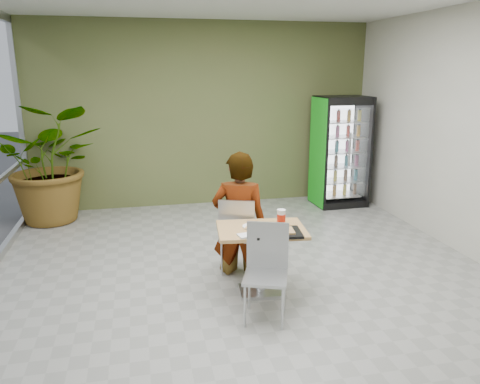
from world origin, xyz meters
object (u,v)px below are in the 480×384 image
Objects in this scene: chair_near at (267,263)px; soda_cup at (281,217)px; cafeteria_tray at (278,233)px; chair_far at (237,230)px; beverage_fridge at (340,152)px; dining_table at (261,247)px; potted_plant at (52,163)px; seated_woman at (239,226)px.

chair_near is 0.68m from soda_cup.
chair_far is at bearing 109.66° from cafeteria_tray.
beverage_fridge is at bearing 55.81° from soda_cup.
beverage_fridge is at bearing 76.92° from chair_near.
cafeteria_tray is (-0.12, -0.28, -0.07)m from soda_cup.
dining_table is 1.05× the size of chair_far.
potted_plant is (-4.86, 0.11, -0.02)m from beverage_fridge.
potted_plant is (-2.51, 3.64, 0.40)m from chair_near.
chair_far is 1.01× the size of chair_near.
chair_near is 4.44m from potted_plant.
potted_plant reaches higher than soda_cup.
chair_near is (-0.07, -0.46, 0.02)m from dining_table.
chair_far is at bearing -47.38° from potted_plant.
dining_table is 1.06× the size of chair_near.
dining_table is at bearing 102.04° from chair_near.
beverage_fridge reaches higher than chair_near.
beverage_fridge is (2.39, 2.49, 0.37)m from seated_woman.
dining_table is 0.55m from chair_far.
soda_cup reaches higher than dining_table.
chair_far is 1.98× the size of cafeteria_tray.
chair_near is at bearing -125.57° from beverage_fridge.
beverage_fridge is at bearing -114.61° from chair_far.
chair_far is at bearing 72.58° from seated_woman.
dining_table is at bearing -163.54° from soda_cup.
seated_woman reaches higher than chair_far.
cafeteria_tray is (0.19, 0.25, 0.21)m from chair_near.
soda_cup is at bearing -126.15° from beverage_fridge.
chair_far is 0.07m from seated_woman.
cafeteria_tray is (0.23, -0.79, 0.17)m from seated_woman.
chair_far is 5.57× the size of soda_cup.
potted_plant is (-2.47, 2.60, 0.35)m from seated_woman.
beverage_fridge is at bearing 56.64° from cafeteria_tray.
chair_far is 1.00m from chair_near.
potted_plant is at bearing 176.76° from beverage_fridge.
seated_woman is 0.66m from soda_cup.
beverage_fridge is (2.28, 3.07, 0.43)m from dining_table.
cafeteria_tray is (0.27, -0.74, 0.21)m from chair_far.
soda_cup is (0.39, -0.46, 0.28)m from chair_far.
soda_cup is 0.09× the size of beverage_fridge.
soda_cup is (0.24, 0.07, 0.30)m from dining_table.
chair_far is at bearing -135.65° from beverage_fridge.
chair_near is 1.04m from seated_woman.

